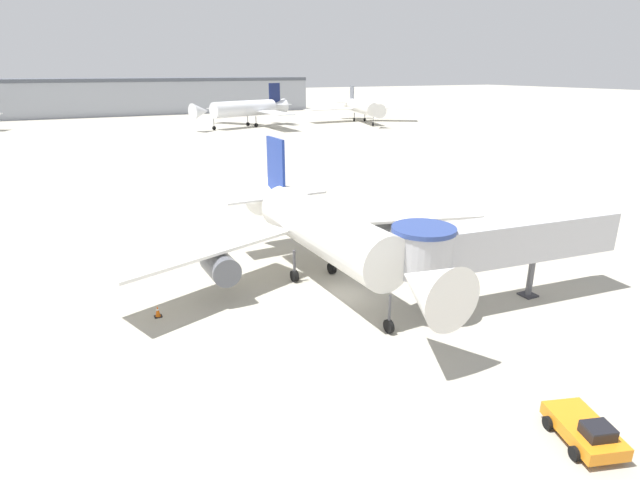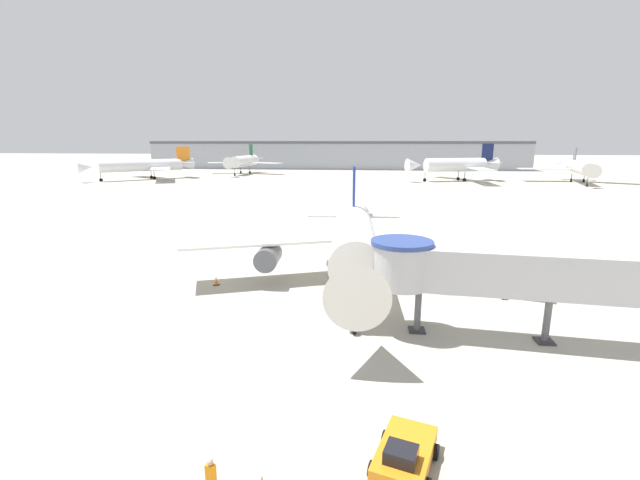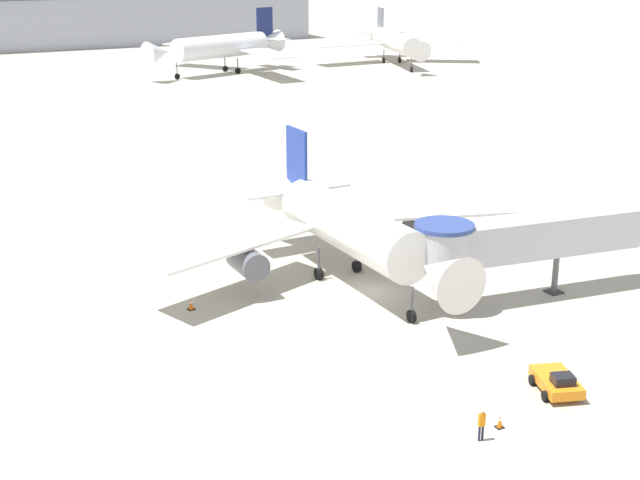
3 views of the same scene
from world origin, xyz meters
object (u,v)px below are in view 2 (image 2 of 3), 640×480
(jet_bridge, at_px, (487,270))
(traffic_cone_port_wing, at_px, (216,281))
(background_jet_orange_tail, at_px, (144,165))
(background_jet_green_tail, at_px, (243,161))
(background_jet_navy_tail, at_px, (457,165))
(background_jet_gray_tail, at_px, (580,168))
(traffic_cone_starboard_wing, at_px, (505,295))
(ground_crew_marshaller, at_px, (211,477))
(pushback_tug_orange, at_px, (405,454))
(main_airplane, at_px, (354,242))

(jet_bridge, relative_size, traffic_cone_port_wing, 21.16)
(jet_bridge, xyz_separation_m, background_jet_orange_tail, (-82.38, 111.56, 0.14))
(background_jet_green_tail, height_order, background_jet_orange_tail, background_jet_green_tail)
(jet_bridge, bearing_deg, background_jet_navy_tail, 85.52)
(background_jet_gray_tail, relative_size, background_jet_orange_tail, 1.12)
(traffic_cone_port_wing, distance_m, traffic_cone_starboard_wing, 24.74)
(ground_crew_marshaller, relative_size, background_jet_navy_tail, 0.05)
(jet_bridge, distance_m, background_jet_gray_tail, 128.40)
(pushback_tug_orange, relative_size, background_jet_navy_tail, 0.11)
(main_airplane, distance_m, traffic_cone_port_wing, 12.92)
(main_airplane, bearing_deg, background_jet_orange_tail, 123.19)
(background_jet_navy_tail, bearing_deg, background_jet_gray_tail, 67.25)
(ground_crew_marshaller, height_order, background_jet_gray_tail, background_jet_gray_tail)
(traffic_cone_starboard_wing, bearing_deg, main_airplane, 175.60)
(background_jet_gray_tail, relative_size, background_jet_navy_tail, 1.00)
(jet_bridge, height_order, background_jet_gray_tail, background_jet_gray_tail)
(main_airplane, height_order, background_jet_gray_tail, background_jet_gray_tail)
(traffic_cone_port_wing, relative_size, background_jet_gray_tail, 0.02)
(main_airplane, relative_size, background_jet_green_tail, 1.03)
(ground_crew_marshaller, bearing_deg, traffic_cone_port_wing, 119.51)
(main_airplane, height_order, jet_bridge, main_airplane)
(traffic_cone_port_wing, relative_size, ground_crew_marshaller, 0.46)
(background_jet_gray_tail, distance_m, background_jet_orange_tail, 140.51)
(traffic_cone_starboard_wing, height_order, ground_crew_marshaller, ground_crew_marshaller)
(jet_bridge, xyz_separation_m, background_jet_green_tail, (-55.93, 138.81, 0.45))
(pushback_tug_orange, relative_size, background_jet_orange_tail, 0.13)
(background_jet_orange_tail, bearing_deg, background_jet_navy_tail, 50.16)
(background_jet_navy_tail, height_order, background_jet_green_tail, background_jet_navy_tail)
(traffic_cone_port_wing, xyz_separation_m, traffic_cone_starboard_wing, (24.73, -0.90, -0.01))
(traffic_cone_port_wing, distance_m, background_jet_orange_tail, 120.24)
(background_jet_green_tail, bearing_deg, traffic_cone_port_wing, -71.84)
(main_airplane, xyz_separation_m, background_jet_orange_tail, (-73.64, 103.27, 0.44))
(pushback_tug_orange, height_order, background_jet_navy_tail, background_jet_navy_tail)
(background_jet_navy_tail, bearing_deg, background_jet_green_tail, -124.37)
(jet_bridge, height_order, traffic_cone_port_wing, jet_bridge)
(jet_bridge, bearing_deg, ground_crew_marshaller, -125.57)
(pushback_tug_orange, xyz_separation_m, background_jet_green_tail, (-49.83, 151.25, 4.41))
(jet_bridge, distance_m, traffic_cone_starboard_wing, 9.23)
(pushback_tug_orange, height_order, ground_crew_marshaller, ground_crew_marshaller)
(background_jet_navy_tail, distance_m, background_jet_green_tail, 80.21)
(traffic_cone_starboard_wing, height_order, background_jet_gray_tail, background_jet_gray_tail)
(background_jet_green_tail, bearing_deg, ground_crew_marshaller, -71.20)
(main_airplane, xyz_separation_m, background_jet_gray_tail, (66.84, 106.21, 0.36))
(jet_bridge, bearing_deg, main_airplane, 142.34)
(main_airplane, bearing_deg, background_jet_navy_tail, 72.27)
(ground_crew_marshaller, xyz_separation_m, background_jet_orange_tail, (-69.32, 126.39, 3.71))
(pushback_tug_orange, distance_m, background_jet_gray_tail, 142.31)
(background_jet_gray_tail, bearing_deg, jet_bridge, -102.07)
(pushback_tug_orange, relative_size, background_jet_gray_tail, 0.11)
(background_jet_green_tail, bearing_deg, background_jet_orange_tail, -130.95)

